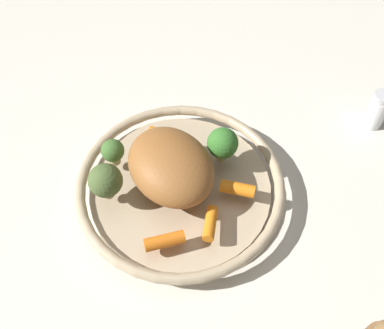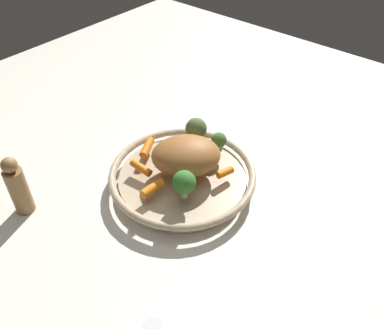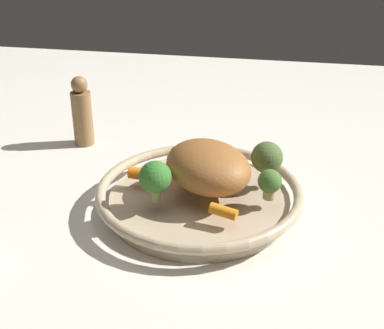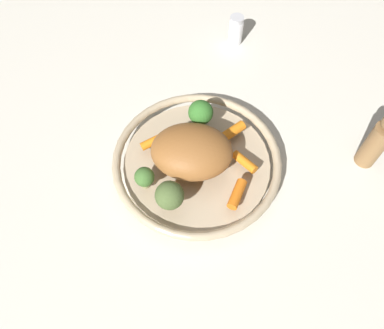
{
  "view_description": "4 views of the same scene",
  "coord_description": "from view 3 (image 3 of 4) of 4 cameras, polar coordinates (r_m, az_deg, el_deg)",
  "views": [
    {
      "loc": [
        -0.1,
        0.41,
        0.67
      ],
      "look_at": [
        -0.02,
        -0.02,
        0.08
      ],
      "focal_mm": 41.76,
      "sensor_mm": 36.0,
      "label": 1
    },
    {
      "loc": [
        -0.54,
        -0.48,
        0.69
      ],
      "look_at": [
        0.0,
        -0.03,
        0.08
      ],
      "focal_mm": 37.58,
      "sensor_mm": 36.0,
      "label": 2
    },
    {
      "loc": [
        0.13,
        -0.79,
        0.5
      ],
      "look_at": [
        -0.02,
        0.01,
        0.08
      ],
      "focal_mm": 50.12,
      "sensor_mm": 36.0,
      "label": 3
    },
    {
      "loc": [
        0.28,
        0.31,
        0.73
      ],
      "look_at": [
        0.03,
        0.01,
        0.07
      ],
      "focal_mm": 36.01,
      "sensor_mm": 36.0,
      "label": 4
    }
  ],
  "objects": [
    {
      "name": "ground_plane",
      "position": [
        0.94,
        0.78,
        -4.79
      ],
      "size": [
        1.92,
        1.92,
        0.0
      ],
      "primitive_type": "plane",
      "color": "silver"
    },
    {
      "name": "broccoli_floret_mid",
      "position": [
        0.93,
        7.98,
        0.69
      ],
      "size": [
        0.06,
        0.06,
        0.07
      ],
      "color": "tan",
      "rests_on": "serving_bowl"
    },
    {
      "name": "broccoli_floret_large",
      "position": [
        0.88,
        8.27,
        -1.89
      ],
      "size": [
        0.04,
        0.04,
        0.05
      ],
      "color": "tan",
      "rests_on": "serving_bowl"
    },
    {
      "name": "roast_chicken_piece",
      "position": [
        0.9,
        1.75,
        -0.09
      ],
      "size": [
        0.21,
        0.21,
        0.08
      ],
      "primitive_type": "ellipsoid",
      "rotation": [
        0.0,
        0.0,
        2.35
      ],
      "color": "#975D2D",
      "rests_on": "serving_bowl"
    },
    {
      "name": "broccoli_floret_edge",
      "position": [
        0.86,
        -3.93,
        -1.41
      ],
      "size": [
        0.05,
        0.05,
        0.07
      ],
      "color": "#99A766",
      "rests_on": "serving_bowl"
    },
    {
      "name": "baby_carrot_back",
      "position": [
        1.02,
        2.12,
        1.41
      ],
      "size": [
        0.07,
        0.05,
        0.02
      ],
      "primitive_type": "cylinder",
      "rotation": [
        1.61,
        0.0,
        5.17
      ],
      "color": "orange",
      "rests_on": "serving_bowl"
    },
    {
      "name": "baby_carrot_right",
      "position": [
        0.94,
        -5.03,
        -1.05
      ],
      "size": [
        0.06,
        0.02,
        0.02
      ],
      "primitive_type": "cylinder",
      "rotation": [
        1.59,
        0.0,
        1.51
      ],
      "color": "orange",
      "rests_on": "serving_bowl"
    },
    {
      "name": "baby_carrot_near_rim",
      "position": [
        0.99,
        -2.08,
        0.59
      ],
      "size": [
        0.02,
        0.06,
        0.02
      ],
      "primitive_type": "cylinder",
      "rotation": [
        1.48,
        0.0,
        3.17
      ],
      "color": "orange",
      "rests_on": "serving_bowl"
    },
    {
      "name": "baby_carrot_left",
      "position": [
        0.83,
        3.36,
        -5.02
      ],
      "size": [
        0.05,
        0.03,
        0.02
      ],
      "primitive_type": "cylinder",
      "rotation": [
        1.67,
        0.0,
        1.34
      ],
      "color": "orange",
      "rests_on": "serving_bowl"
    },
    {
      "name": "serving_bowl",
      "position": [
        0.93,
        0.79,
        -3.49
      ],
      "size": [
        0.36,
        0.36,
        0.05
      ],
      "color": "tan",
      "rests_on": "ground_plane"
    },
    {
      "name": "pepper_mill",
      "position": [
        1.18,
        -11.62,
        5.39
      ],
      "size": [
        0.04,
        0.04,
        0.15
      ],
      "color": "olive",
      "rests_on": "ground_plane"
    }
  ]
}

